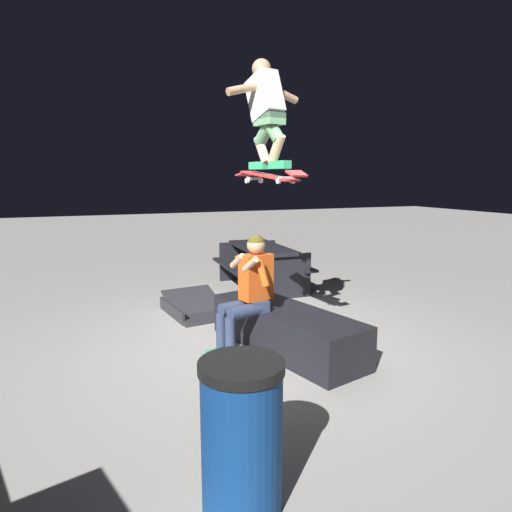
# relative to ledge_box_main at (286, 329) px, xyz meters

# --- Properties ---
(ground_plane) EXTENTS (40.00, 40.00, 0.00)m
(ground_plane) POSITION_rel_ledge_box_main_xyz_m (0.29, 0.16, -0.24)
(ground_plane) COLOR gray
(ledge_box_main) EXTENTS (2.10, 1.12, 0.47)m
(ledge_box_main) POSITION_rel_ledge_box_main_xyz_m (0.00, 0.00, 0.00)
(ledge_box_main) COLOR black
(ledge_box_main) RESTS_ON ground
(person_sitting_on_ledge) EXTENTS (0.59, 0.79, 1.31)m
(person_sitting_on_ledge) POSITION_rel_ledge_box_main_xyz_m (0.08, 0.42, 0.49)
(person_sitting_on_ledge) COLOR #2D3856
(person_sitting_on_ledge) RESTS_ON ground
(skateboard) EXTENTS (1.04, 0.42, 0.13)m
(skateboard) POSITION_rel_ledge_box_main_xyz_m (0.06, 0.19, 1.69)
(skateboard) COLOR #B72D2D
(skater_airborne) EXTENTS (0.64, 0.88, 1.12)m
(skater_airborne) POSITION_rel_ledge_box_main_xyz_m (0.11, 0.20, 2.37)
(skater_airborne) COLOR #2D9E66
(kicker_ramp) EXTENTS (1.13, 0.90, 0.36)m
(kicker_ramp) POSITION_rel_ledge_box_main_xyz_m (1.69, 0.57, -0.18)
(kicker_ramp) COLOR #28282D
(kicker_ramp) RESTS_ON ground
(picnic_table_back) EXTENTS (1.76, 1.42, 0.75)m
(picnic_table_back) POSITION_rel_ledge_box_main_xyz_m (2.71, -0.85, 0.26)
(picnic_table_back) COLOR black
(picnic_table_back) RESTS_ON ground
(trash_bin) EXTENTS (0.49, 0.49, 0.90)m
(trash_bin) POSITION_rel_ledge_box_main_xyz_m (-2.09, 1.30, 0.22)
(trash_bin) COLOR navy
(trash_bin) RESTS_ON ground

